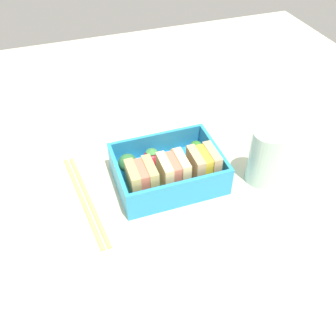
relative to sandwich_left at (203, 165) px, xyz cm
name	(u,v)px	position (x,y,z in cm)	size (l,w,h in cm)	color
ground_plane	(168,184)	(5.07, -2.47, -4.92)	(120.00, 120.00, 2.00)	beige
bento_tray	(168,177)	(5.07, -2.47, -3.32)	(17.01, 12.78, 1.20)	#2A95CB
bento_rim	(168,166)	(5.07, -2.47, -0.71)	(17.01, 12.78, 4.01)	#2A95CB
sandwich_left	(203,165)	(0.00, 0.00, 0.00)	(4.14, 4.94, 5.43)	tan
sandwich_center_left	(173,172)	(5.07, 0.00, 0.00)	(4.14, 4.94, 5.43)	beige
sandwich_center	(142,180)	(10.14, 0.00, 0.00)	(4.14, 4.94, 5.43)	tan
strawberry_left	(196,149)	(-0.99, -5.36, -1.21)	(2.76, 2.76, 3.36)	red
carrot_stick_far_left	(175,158)	(2.87, -5.24, -2.07)	(1.29, 1.29, 3.91)	orange
strawberry_far_left	(152,158)	(6.88, -5.47, -1.06)	(3.07, 3.07, 3.67)	red
broccoli_floret	(128,164)	(11.17, -4.65, -0.32)	(3.08, 3.08, 4.04)	#83CA63
chopstick_pair	(86,200)	(18.92, -2.07, -3.57)	(4.08, 20.96, 0.70)	tan
drinking_glass	(265,157)	(-9.61, 2.21, 0.87)	(5.11, 5.11, 9.58)	silver
folded_napkin	(119,122)	(9.05, -20.83, -3.72)	(14.67, 11.31, 0.40)	white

